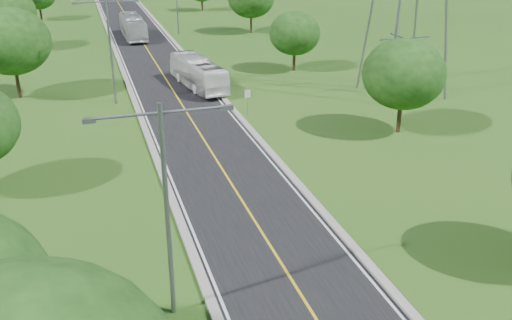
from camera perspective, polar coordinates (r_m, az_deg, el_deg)
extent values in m
plane|color=#275317|center=(71.88, -9.95, 9.45)|extent=(260.00, 260.00, 0.00)
cube|color=black|center=(77.68, -10.59, 10.45)|extent=(8.00, 150.00, 0.06)
cube|color=gray|center=(77.31, -13.76, 10.18)|extent=(0.50, 150.00, 0.22)
cube|color=gray|center=(78.26, -7.46, 10.79)|extent=(0.50, 150.00, 0.22)
cylinder|color=slate|center=(51.75, -0.86, 5.80)|extent=(0.08, 0.08, 2.40)
cube|color=white|center=(51.48, -0.85, 6.64)|extent=(0.55, 0.04, 0.70)
cylinder|color=slate|center=(24.51, -8.86, -5.56)|extent=(0.22, 0.22, 10.00)
cylinder|color=slate|center=(22.56, -13.09, 4.30)|extent=(2.80, 0.12, 0.12)
cylinder|color=slate|center=(22.89, -6.09, 5.06)|extent=(2.80, 0.12, 0.12)
cube|color=slate|center=(22.54, -16.36, 3.80)|extent=(0.50, 0.25, 0.18)
cube|color=slate|center=(23.17, -2.93, 5.26)|extent=(0.50, 0.25, 0.18)
cylinder|color=slate|center=(55.68, -14.31, 10.40)|extent=(0.22, 0.22, 10.00)
cylinder|color=slate|center=(54.85, -16.30, 14.91)|extent=(2.80, 0.12, 0.12)
cylinder|color=slate|center=(54.99, -13.30, 15.22)|extent=(2.80, 0.12, 0.12)
cube|color=slate|center=(54.84, -17.69, 14.70)|extent=(0.50, 0.25, 0.18)
cube|color=slate|center=(55.11, -11.90, 15.30)|extent=(0.50, 0.25, 0.18)
cylinder|color=slate|center=(89.37, -7.92, 15.49)|extent=(0.22, 0.22, 10.00)
cylinder|color=black|center=(61.58, -22.74, 7.25)|extent=(0.36, 0.36, 3.24)
ellipsoid|color=#183C10|center=(60.73, -23.32, 10.83)|extent=(7.56, 7.56, 6.43)
cylinder|color=black|center=(85.16, -22.99, 11.11)|extent=(0.36, 0.36, 2.88)
ellipsoid|color=#183C10|center=(84.61, -23.37, 13.42)|extent=(6.72, 6.72, 5.71)
cylinder|color=black|center=(108.63, -20.73, 13.61)|extent=(0.36, 0.36, 2.52)
cylinder|color=black|center=(48.92, 14.14, 4.34)|extent=(0.36, 0.36, 2.88)
ellipsoid|color=#183C10|center=(47.94, 14.55, 8.32)|extent=(6.72, 6.72, 5.71)
cylinder|color=black|center=(67.58, 3.83, 9.97)|extent=(0.36, 0.36, 2.52)
ellipsoid|color=#183C10|center=(66.94, 3.90, 12.54)|extent=(5.88, 5.88, 5.00)
cylinder|color=black|center=(90.44, -0.50, 13.57)|extent=(0.36, 0.36, 3.06)
cylinder|color=black|center=(112.88, -5.41, 15.22)|extent=(0.36, 0.36, 2.34)
imported|color=white|center=(60.46, -5.81, 8.64)|extent=(4.22, 11.30, 3.07)
imported|color=silver|center=(87.97, -12.20, 12.90)|extent=(2.93, 11.78, 3.27)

